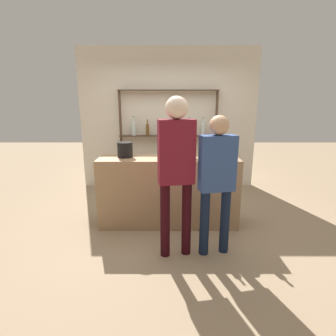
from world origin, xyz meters
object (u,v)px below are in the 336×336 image
at_px(counter_bottle_1, 192,149).
at_px(customer_center, 176,164).
at_px(ice_bucket, 125,150).
at_px(counter_bottle_2, 191,149).
at_px(counter_bottle_0, 227,150).
at_px(customer_right, 216,175).
at_px(wine_glass, 203,148).
at_px(cork_jar, 208,153).

relative_size(counter_bottle_1, customer_center, 0.19).
xyz_separation_m(counter_bottle_1, ice_bucket, (-0.94, 0.14, -0.03)).
xyz_separation_m(counter_bottle_1, counter_bottle_2, (-0.01, 0.12, -0.01)).
bearing_deg(counter_bottle_0, customer_right, -110.95).
height_order(counter_bottle_0, wine_glass, counter_bottle_0).
relative_size(counter_bottle_0, counter_bottle_2, 1.01).
distance_m(counter_bottle_1, cork_jar, 0.21).
bearing_deg(cork_jar, ice_bucket, 172.89).
bearing_deg(counter_bottle_2, customer_center, -105.74).
bearing_deg(ice_bucket, wine_glass, 2.94).
height_order(counter_bottle_2, customer_right, customer_right).
bearing_deg(customer_center, counter_bottle_2, -25.58).
bearing_deg(cork_jar, customer_center, -122.10).
xyz_separation_m(ice_bucket, customer_right, (1.15, -0.83, -0.14)).
bearing_deg(customer_center, ice_bucket, 28.91).
xyz_separation_m(counter_bottle_0, counter_bottle_2, (-0.47, 0.14, -0.01)).
bearing_deg(wine_glass, counter_bottle_2, -155.33).
bearing_deg(counter_bottle_1, counter_bottle_0, -3.29).
distance_m(counter_bottle_1, wine_glass, 0.26).
xyz_separation_m(counter_bottle_2, customer_right, (0.22, -0.81, -0.15)).
relative_size(cork_jar, customer_center, 0.09).
xyz_separation_m(wine_glass, cork_jar, (0.04, -0.20, -0.04)).
distance_m(counter_bottle_0, customer_right, 0.73).
xyz_separation_m(counter_bottle_0, counter_bottle_1, (-0.46, 0.03, 0.01)).
distance_m(counter_bottle_0, cork_jar, 0.26).
bearing_deg(customer_center, cork_jar, -41.95).
bearing_deg(counter_bottle_1, customer_right, -73.21).
bearing_deg(customer_right, ice_bucket, 42.96).
height_order(ice_bucket, cork_jar, ice_bucket).
bearing_deg(counter_bottle_0, cork_jar, 175.07).
xyz_separation_m(counter_bottle_0, customer_right, (-0.25, -0.66, -0.16)).
bearing_deg(wine_glass, counter_bottle_0, -36.73).
bearing_deg(customer_center, counter_bottle_1, -28.51).
height_order(ice_bucket, customer_center, customer_center).
distance_m(counter_bottle_2, cork_jar, 0.25).
height_order(counter_bottle_2, ice_bucket, counter_bottle_2).
bearing_deg(counter_bottle_2, wine_glass, 24.67).
bearing_deg(cork_jar, customer_right, -89.92).
height_order(cork_jar, customer_center, customer_center).
bearing_deg(counter_bottle_2, ice_bucket, 178.59).
distance_m(counter_bottle_2, customer_center, 0.87).
distance_m(counter_bottle_0, ice_bucket, 1.41).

